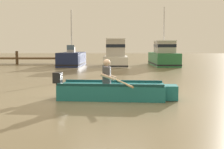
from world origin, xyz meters
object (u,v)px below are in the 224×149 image
object	(u,v)px
moored_boat_navy	(72,59)
moored_boat_white	(116,56)
rowboat_with_person	(114,91)
moored_boat_green	(164,56)

from	to	relation	value
moored_boat_navy	moored_boat_white	xyz separation A→B (m)	(3.49, -0.25, 0.26)
rowboat_with_person	moored_boat_navy	size ratio (longest dim) A/B	0.79
moored_boat_navy	rowboat_with_person	bearing A→B (deg)	-77.67
rowboat_with_person	moored_boat_navy	distance (m)	16.03
rowboat_with_person	moored_boat_navy	world-z (taller)	moored_boat_navy
moored_boat_navy	moored_boat_white	bearing A→B (deg)	-4.11
moored_boat_navy	moored_boat_green	bearing A→B (deg)	4.24
rowboat_with_person	moored_boat_white	bearing A→B (deg)	89.74
moored_boat_white	moored_boat_green	distance (m)	3.96
rowboat_with_person	moored_boat_white	size ratio (longest dim) A/B	0.76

